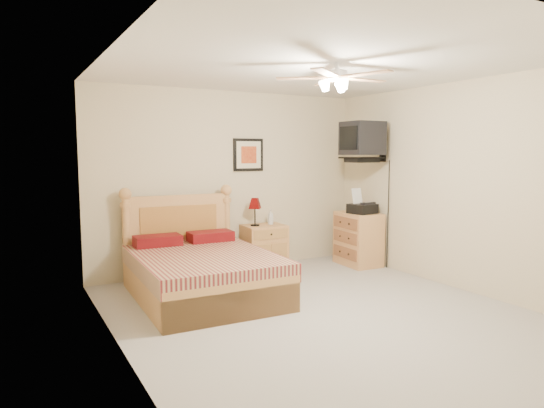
{
  "coord_description": "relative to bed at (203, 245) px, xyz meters",
  "views": [
    {
      "loc": [
        -2.8,
        -3.98,
        1.66
      ],
      "look_at": [
        -0.08,
        0.9,
        1.06
      ],
      "focal_mm": 32.0,
      "sensor_mm": 36.0,
      "label": 1
    }
  ],
  "objects": [
    {
      "name": "dresser",
      "position": [
        2.59,
        0.42,
        -0.22
      ],
      "size": [
        0.49,
        0.68,
        0.78
      ],
      "primitive_type": "cube",
      "rotation": [
        0.0,
        0.0,
        -0.05
      ],
      "color": "tan",
      "rests_on": "ground"
    },
    {
      "name": "wall_right",
      "position": [
        2.86,
        -1.12,
        0.64
      ],
      "size": [
        0.04,
        4.5,
        2.5
      ],
      "primitive_type": "cube",
      "color": "#C8B893",
      "rests_on": "ground"
    },
    {
      "name": "ceiling_fan",
      "position": [
        0.86,
        -1.32,
        1.75
      ],
      "size": [
        1.14,
        1.14,
        0.28
      ],
      "primitive_type": null,
      "color": "white",
      "rests_on": "ceiling"
    },
    {
      "name": "wall_tv",
      "position": [
        2.61,
        0.22,
        1.2
      ],
      "size": [
        0.56,
        0.46,
        0.58
      ],
      "primitive_type": null,
      "color": "black",
      "rests_on": "wall_right"
    },
    {
      "name": "wall_front",
      "position": [
        0.86,
        -3.37,
        0.64
      ],
      "size": [
        4.0,
        0.04,
        2.5
      ],
      "primitive_type": "cube",
      "color": "#C8B893",
      "rests_on": "ground"
    },
    {
      "name": "fax_machine",
      "position": [
        2.57,
        0.32,
        0.34
      ],
      "size": [
        0.39,
        0.4,
        0.36
      ],
      "primitive_type": null,
      "rotation": [
        0.0,
        0.0,
        0.14
      ],
      "color": "black",
      "rests_on": "dresser"
    },
    {
      "name": "framed_picture",
      "position": [
        1.13,
        1.11,
        1.01
      ],
      "size": [
        0.46,
        0.04,
        0.46
      ],
      "primitive_type": "cube",
      "color": "black",
      "rests_on": "wall_back"
    },
    {
      "name": "lotion_bottle",
      "position": [
        1.37,
        0.9,
        0.12
      ],
      "size": [
        0.09,
        0.09,
        0.22
      ],
      "primitive_type": "imported",
      "rotation": [
        0.0,
        0.0,
        0.15
      ],
      "color": "silver",
      "rests_on": "nightstand"
    },
    {
      "name": "magazine_upper",
      "position": [
        2.63,
        0.65,
        0.2
      ],
      "size": [
        0.23,
        0.3,
        0.02
      ],
      "primitive_type": "imported",
      "rotation": [
        0.0,
        0.0,
        -0.05
      ],
      "color": "tan",
      "rests_on": "magazine_lower"
    },
    {
      "name": "nightstand",
      "position": [
        1.26,
        0.88,
        -0.3
      ],
      "size": [
        0.6,
        0.46,
        0.63
      ],
      "primitive_type": "cube",
      "rotation": [
        0.0,
        0.0,
        -0.04
      ],
      "color": "#B26E42",
      "rests_on": "ground"
    },
    {
      "name": "bed",
      "position": [
        0.0,
        0.0,
        0.0
      ],
      "size": [
        1.5,
        1.94,
        1.23
      ],
      "primitive_type": null,
      "rotation": [
        0.0,
        0.0,
        -0.03
      ],
      "color": "tan",
      "rests_on": "ground"
    },
    {
      "name": "floor",
      "position": [
        0.86,
        -1.12,
        -0.61
      ],
      "size": [
        4.5,
        4.5,
        0.0
      ],
      "primitive_type": "plane",
      "color": "#9D978E",
      "rests_on": "ground"
    },
    {
      "name": "wall_left",
      "position": [
        -1.14,
        -1.12,
        0.64
      ],
      "size": [
        0.04,
        4.5,
        2.5
      ],
      "primitive_type": "cube",
      "color": "#C8B893",
      "rests_on": "ground"
    },
    {
      "name": "wall_back",
      "position": [
        0.86,
        1.13,
        0.64
      ],
      "size": [
        4.0,
        0.04,
        2.5
      ],
      "primitive_type": "cube",
      "color": "#C8B893",
      "rests_on": "ground"
    },
    {
      "name": "ceiling",
      "position": [
        0.86,
        -1.12,
        1.89
      ],
      "size": [
        4.0,
        4.5,
        0.04
      ],
      "primitive_type": "cube",
      "color": "white",
      "rests_on": "ground"
    },
    {
      "name": "magazine_lower",
      "position": [
        2.59,
        0.62,
        0.18
      ],
      "size": [
        0.22,
        0.3,
        0.03
      ],
      "primitive_type": "imported",
      "rotation": [
        0.0,
        0.0,
        0.0
      ],
      "color": "#B2A88B",
      "rests_on": "dresser"
    },
    {
      "name": "table_lamp",
      "position": [
        1.12,
        0.9,
        0.21
      ],
      "size": [
        0.23,
        0.23,
        0.39
      ],
      "primitive_type": null,
      "rotation": [
        0.0,
        0.0,
        0.08
      ],
      "color": "#530303",
      "rests_on": "nightstand"
    }
  ]
}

